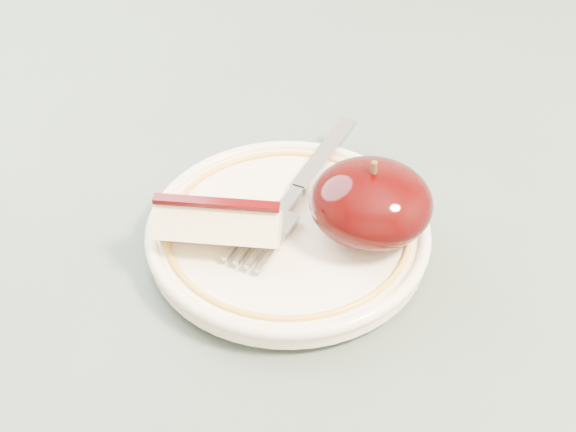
# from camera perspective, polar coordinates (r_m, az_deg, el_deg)

# --- Properties ---
(table) EXTENTS (0.90, 0.90, 0.75)m
(table) POSITION_cam_1_polar(r_m,az_deg,el_deg) (0.63, -1.02, -5.44)
(table) COLOR brown
(table) RESTS_ON ground
(plate) EXTENTS (0.19, 0.19, 0.02)m
(plate) POSITION_cam_1_polar(r_m,az_deg,el_deg) (0.53, -0.00, -1.14)
(plate) COLOR #EAE3C4
(plate) RESTS_ON table
(apple_half) EXTENTS (0.08, 0.07, 0.06)m
(apple_half) POSITION_cam_1_polar(r_m,az_deg,el_deg) (0.51, 5.92, 0.95)
(apple_half) COLOR black
(apple_half) RESTS_ON plate
(apple_wedge) EXTENTS (0.08, 0.03, 0.04)m
(apple_wedge) POSITION_cam_1_polar(r_m,az_deg,el_deg) (0.50, -5.00, -0.62)
(apple_wedge) COLOR beige
(apple_wedge) RESTS_ON plate
(fork) EXTENTS (0.08, 0.17, 0.00)m
(fork) POSITION_cam_1_polar(r_m,az_deg,el_deg) (0.54, 0.69, 1.88)
(fork) COLOR gray
(fork) RESTS_ON plate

